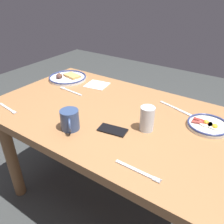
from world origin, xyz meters
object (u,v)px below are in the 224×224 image
drinking_glass (147,120)px  cell_phone (113,130)px  coffee_mug (70,120)px  paper_napkin (97,85)px  fork_near (138,171)px  butter_knife (175,108)px  fork_far (8,108)px  tea_spoon (68,90)px  plate_near_main (67,77)px  plate_center_pancakes (208,125)px

drinking_glass → cell_phone: (0.13, 0.11, -0.05)m
coffee_mug → paper_napkin: (0.23, -0.52, -0.05)m
fork_near → butter_knife: bearing=-83.6°
butter_knife → coffee_mug: bearing=54.0°
cell_phone → fork_far: (0.63, 0.16, -0.00)m
coffee_mug → fork_far: size_ratio=0.61×
fork_near → tea_spoon: size_ratio=0.99×
plate_near_main → fork_far: 0.54m
plate_near_main → paper_napkin: 0.26m
cell_phone → fork_near: (-0.24, 0.18, -0.00)m
drinking_glass → plate_center_pancakes: bearing=-142.2°
cell_phone → fork_near: size_ratio=0.71×
coffee_mug → plate_center_pancakes: bearing=-144.6°
butter_knife → tea_spoon: tea_spoon is taller
fork_far → tea_spoon: bearing=-106.2°
tea_spoon → fork_far: bearing=73.8°
coffee_mug → paper_napkin: size_ratio=0.74×
drinking_glass → fork_far: drinking_glass is taller
paper_napkin → butter_knife: 0.59m
fork_near → butter_knife: 0.58m
plate_near_main → paper_napkin: bearing=-171.9°
plate_center_pancakes → coffee_mug: size_ratio=1.90×
plate_center_pancakes → tea_spoon: (0.91, 0.08, -0.01)m
drinking_glass → fork_far: 0.82m
coffee_mug → butter_knife: size_ratio=0.51×
plate_center_pancakes → cell_phone: (0.39, 0.30, -0.01)m
fork_near → butter_knife: size_ratio=0.93×
plate_near_main → fork_near: plate_near_main is taller
plate_center_pancakes → paper_napkin: plate_center_pancakes is taller
drinking_glass → paper_napkin: (0.55, -0.31, -0.06)m
tea_spoon → plate_near_main: bearing=-45.6°
plate_center_pancakes → fork_near: bearing=73.2°
drinking_glass → fork_near: size_ratio=0.63×
coffee_mug → paper_napkin: bearing=-66.2°
plate_near_main → cell_phone: plate_near_main is taller
plate_near_main → tea_spoon: bearing=134.4°
paper_napkin → plate_near_main: bearing=8.1°
cell_phone → butter_knife: bearing=-123.3°
coffee_mug → fork_far: coffee_mug is taller
plate_near_main → fork_far: size_ratio=1.55×
butter_knife → tea_spoon: 0.72m
coffee_mug → butter_knife: 0.62m
coffee_mug → cell_phone: (-0.19, -0.11, -0.05)m
fork_near → fork_far: size_ratio=1.12×
butter_knife → fork_far: bearing=34.4°
cell_phone → tea_spoon: bearing=-32.6°
plate_near_main → fork_far: plate_near_main is taller
paper_napkin → fork_far: fork_far is taller
plate_near_main → butter_knife: size_ratio=1.29×
fork_near → tea_spoon: tea_spoon is taller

